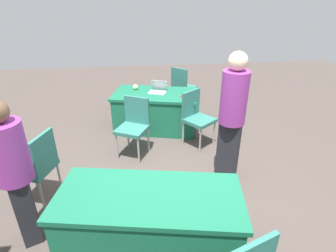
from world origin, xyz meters
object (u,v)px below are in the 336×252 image
chair_by_pillar (38,164)px  person_presenter (232,113)px  yarn_ball (135,87)px  scissors_red (182,95)px  table_mid_left (150,224)px  person_attendee_standing (14,170)px  table_foreground (156,111)px  chair_near_front (134,123)px  laptop_silver (158,90)px  chair_aisle (182,85)px  chair_tucked_left (196,115)px

chair_by_pillar → person_presenter: person_presenter is taller
yarn_ball → scissors_red: size_ratio=0.58×
table_mid_left → person_attendee_standing: size_ratio=1.17×
table_foreground → table_mid_left: bearing=84.1°
chair_near_front → scissors_red: size_ratio=5.27×
person_attendee_standing → yarn_ball: size_ratio=15.36×
chair_near_front → chair_by_pillar: 1.55m
table_foreground → laptop_silver: bearing=-140.9°
person_attendee_standing → yarn_ball: bearing=-46.8°
chair_aisle → chair_by_pillar: bearing=-81.9°
table_mid_left → chair_tucked_left: size_ratio=1.96×
chair_tucked_left → chair_by_pillar: size_ratio=1.00×
table_foreground → table_mid_left: (0.30, 2.85, 0.00)m
chair_by_pillar → laptop_silver: size_ratio=2.37×
person_presenter → person_attendee_standing: size_ratio=1.13×
table_foreground → chair_by_pillar: (1.59, 1.92, 0.18)m
table_foreground → laptop_silver: size_ratio=4.29×
person_attendee_standing → table_foreground: bearing=-55.2°
yarn_ball → table_foreground: bearing=146.4°
chair_aisle → yarn_ball: size_ratio=9.37×
table_foreground → chair_tucked_left: bearing=131.7°
table_mid_left → yarn_ball: 3.12m
chair_by_pillar → chair_aisle: bearing=-20.3°
chair_near_front → yarn_ball: chair_near_front is taller
table_mid_left → chair_near_front: chair_near_front is taller
laptop_silver → person_presenter: bearing=135.8°
laptop_silver → yarn_ball: (0.42, -0.20, 0.01)m
chair_aisle → table_foreground: bearing=-80.1°
table_mid_left → laptop_silver: laptop_silver is taller
table_foreground → chair_near_front: bearing=65.1°
yarn_ball → person_attendee_standing: bearing=66.6°
laptop_silver → scissors_red: (-0.42, 0.25, -0.04)m
chair_aisle → person_attendee_standing: person_attendee_standing is taller
yarn_ball → scissors_red: (-0.85, 0.45, -0.05)m
table_foreground → chair_aisle: size_ratio=1.78×
yarn_ball → scissors_red: 0.96m
laptop_silver → table_mid_left: bearing=104.4°
chair_aisle → laptop_silver: size_ratio=2.42×
chair_by_pillar → scissors_red: chair_by_pillar is taller
chair_aisle → laptop_silver: 1.07m
chair_aisle → scissors_red: 1.13m
chair_by_pillar → person_attendee_standing: (-0.03, 0.61, 0.34)m
table_foreground → person_attendee_standing: bearing=58.2°
person_presenter → yarn_ball: person_presenter is taller
person_attendee_standing → yarn_ball: (-1.20, -2.76, -0.11)m
yarn_ball → table_mid_left: bearing=91.3°
table_foreground → chair_by_pillar: 2.50m
chair_near_front → scissors_red: bearing=-115.0°
chair_tucked_left → person_presenter: person_presenter is taller
table_mid_left → chair_tucked_left: (-0.93, -2.14, 0.18)m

